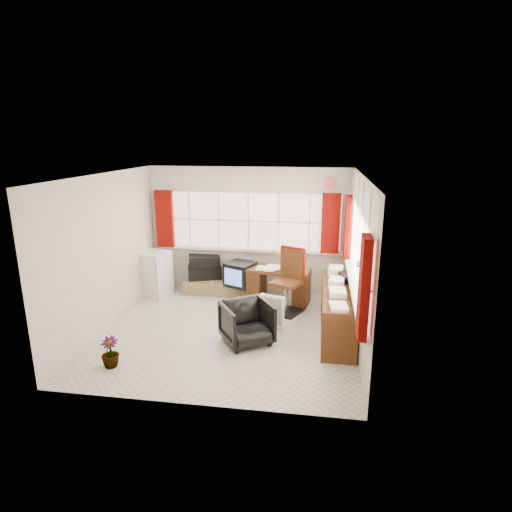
{
  "coord_description": "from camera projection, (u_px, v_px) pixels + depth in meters",
  "views": [
    {
      "loc": [
        1.39,
        -6.22,
        3.03
      ],
      "look_at": [
        0.37,
        0.55,
        1.13
      ],
      "focal_mm": 30.0,
      "sensor_mm": 36.0,
      "label": 1
    }
  ],
  "objects": [
    {
      "name": "window_right",
      "position": [
        354.0,
        282.0,
        6.4
      ],
      "size": [
        0.12,
        3.7,
        3.6
      ],
      "color": "#FFE9C9",
      "rests_on": "room_walls"
    },
    {
      "name": "curtains",
      "position": [
        292.0,
        233.0,
        7.3
      ],
      "size": [
        3.83,
        3.83,
        1.15
      ],
      "color": "maroon",
      "rests_on": "room_walls"
    },
    {
      "name": "task_chair",
      "position": [
        289.0,
        278.0,
        7.61
      ],
      "size": [
        0.65,
        0.67,
        1.17
      ],
      "color": "black",
      "rests_on": "ground"
    },
    {
      "name": "room_walls",
      "position": [
        227.0,
        241.0,
        6.54
      ],
      "size": [
        4.0,
        4.0,
        4.0
      ],
      "color": "beige",
      "rests_on": "ground"
    },
    {
      "name": "hifi_stack",
      "position": [
        205.0,
        267.0,
        8.75
      ],
      "size": [
        0.77,
        0.62,
        0.48
      ],
      "color": "black",
      "rests_on": "tv_bench"
    },
    {
      "name": "window_back",
      "position": [
        248.0,
        246.0,
        8.54
      ],
      "size": [
        3.7,
        0.12,
        3.6
      ],
      "color": "#FFE9C9",
      "rests_on": "room_walls"
    },
    {
      "name": "crt_tv",
      "position": [
        240.0,
        274.0,
        8.28
      ],
      "size": [
        0.66,
        0.63,
        0.46
      ],
      "color": "black",
      "rests_on": "tv_bench"
    },
    {
      "name": "flower_vase",
      "position": [
        110.0,
        352.0,
        5.82
      ],
      "size": [
        0.25,
        0.25,
        0.43
      ],
      "primitive_type": "imported",
      "rotation": [
        0.0,
        0.0,
        -0.02
      ],
      "color": "black",
      "rests_on": "ground"
    },
    {
      "name": "spray_bottle_a",
      "position": [
        212.0,
        289.0,
        8.47
      ],
      "size": [
        0.16,
        0.16,
        0.3
      ],
      "primitive_type": "imported",
      "rotation": [
        0.0,
        0.0,
        0.56
      ],
      "color": "white",
      "rests_on": "ground"
    },
    {
      "name": "desk",
      "position": [
        279.0,
        283.0,
        8.1
      ],
      "size": [
        1.22,
        0.74,
        0.7
      ],
      "color": "#512A13",
      "rests_on": "ground"
    },
    {
      "name": "tv_bench",
      "position": [
        220.0,
        287.0,
        8.62
      ],
      "size": [
        1.4,
        0.5,
        0.25
      ],
      "primitive_type": "cube",
      "color": "olive",
      "rests_on": "ground"
    },
    {
      "name": "ground",
      "position": [
        229.0,
        331.0,
        6.94
      ],
      "size": [
        4.0,
        4.0,
        0.0
      ],
      "primitive_type": "plane",
      "color": "beige",
      "rests_on": "ground"
    },
    {
      "name": "desk_lamp",
      "position": [
        290.0,
        253.0,
        8.08
      ],
      "size": [
        0.15,
        0.12,
        0.4
      ],
      "color": "#FFB50A",
      "rests_on": "desk"
    },
    {
      "name": "office_chair",
      "position": [
        247.0,
        323.0,
        6.47
      ],
      "size": [
        0.96,
        0.97,
        0.65
      ],
      "primitive_type": "imported",
      "rotation": [
        0.0,
        0.0,
        0.56
      ],
      "color": "black",
      "rests_on": "ground"
    },
    {
      "name": "radiator",
      "position": [
        273.0,
        315.0,
        7.01
      ],
      "size": [
        0.4,
        0.25,
        0.56
      ],
      "color": "white",
      "rests_on": "ground"
    },
    {
      "name": "credenza",
      "position": [
        338.0,
        310.0,
        6.77
      ],
      "size": [
        0.5,
        2.0,
        0.85
      ],
      "color": "#512A13",
      "rests_on": "ground"
    },
    {
      "name": "mini_fridge",
      "position": [
        155.0,
        273.0,
        8.46
      ],
      "size": [
        0.64,
        0.64,
        0.88
      ],
      "color": "white",
      "rests_on": "ground"
    },
    {
      "name": "overhead_cabinets",
      "position": [
        296.0,
        186.0,
        7.13
      ],
      "size": [
        3.98,
        3.98,
        0.48
      ],
      "color": "silver",
      "rests_on": "room_walls"
    },
    {
      "name": "spray_bottle_b",
      "position": [
        240.0,
        303.0,
        7.91
      ],
      "size": [
        0.08,
        0.08,
        0.17
      ],
      "primitive_type": "imported",
      "rotation": [
        0.0,
        0.0,
        0.04
      ],
      "color": "#8ACEC3",
      "rests_on": "ground"
    },
    {
      "name": "file_tray",
      "position": [
        349.0,
        277.0,
        7.06
      ],
      "size": [
        0.35,
        0.4,
        0.11
      ],
      "primitive_type": "cube",
      "rotation": [
        0.0,
        0.0,
        0.33
      ],
      "color": "black",
      "rests_on": "credenza"
    }
  ]
}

